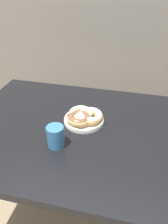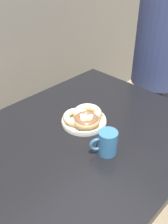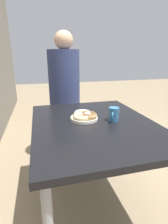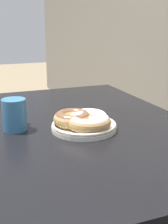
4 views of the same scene
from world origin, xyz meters
The scene contains 3 objects.
dining_table centered at (0.00, 0.12, 0.67)m, with size 1.10×0.88×0.75m.
donut_plate centered at (0.07, 0.17, 0.78)m, with size 0.23×0.21×0.06m.
coffee_mug centered at (-0.01, -0.03, 0.80)m, with size 0.10×0.08×0.10m.
Camera 4 is at (0.95, -0.17, 1.10)m, focal length 50.00 mm.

